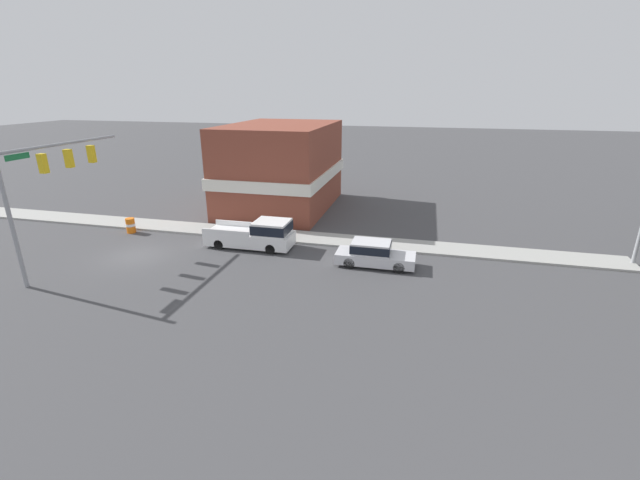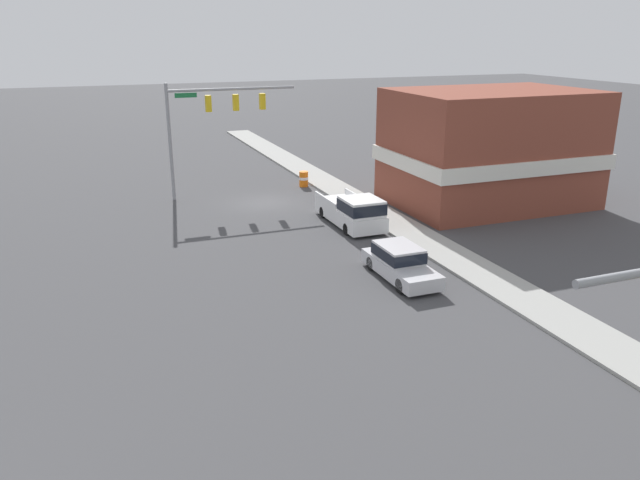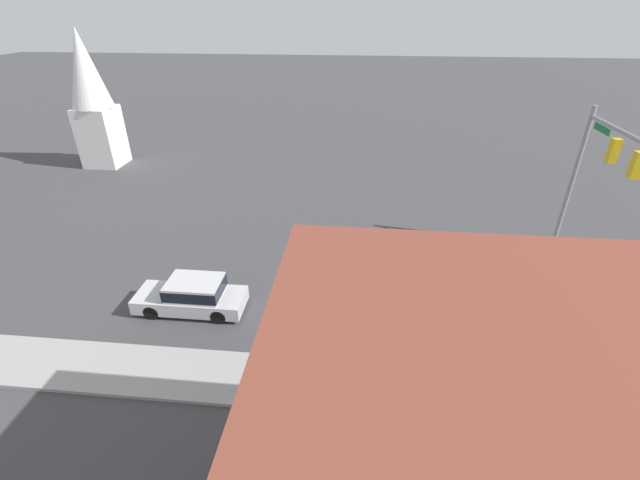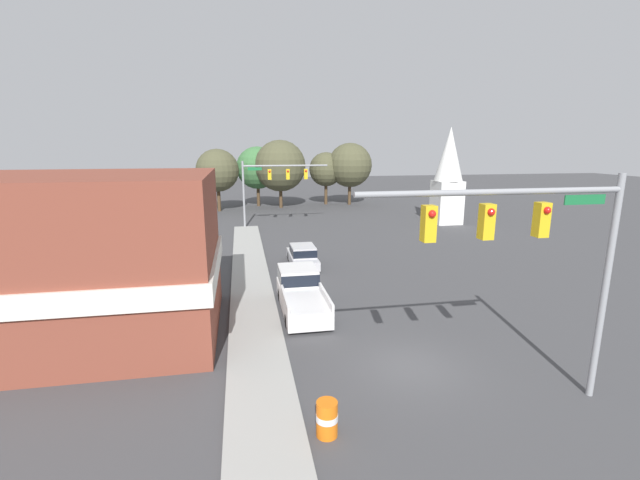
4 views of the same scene
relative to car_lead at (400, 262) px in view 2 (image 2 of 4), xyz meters
name	(u,v)px [view 2 (image 2 of 4)]	position (x,y,z in m)	size (l,w,h in m)	color
ground_plane	(265,203)	(2.00, -14.71, -0.78)	(200.00, 200.00, 0.00)	#424244
sidewalk_curb	(345,194)	(-3.70, -14.71, -0.71)	(2.40, 60.00, 0.14)	#9E9E99
near_signal_assembly	(212,112)	(4.51, -17.61, 4.82)	(8.55, 0.49, 7.54)	gray
car_lead	(400,262)	(0.00, 0.00, 0.00)	(1.76, 4.66, 1.51)	black
pickup_truck_parked	(354,211)	(-1.25, -7.82, 0.15)	(2.10, 5.79, 1.90)	black
construction_barrel	(304,179)	(-1.90, -18.01, -0.23)	(0.65, 0.65, 1.09)	orange
corner_brick_building	(489,149)	(-11.40, -9.54, 2.75)	(12.29, 8.58, 7.18)	brown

